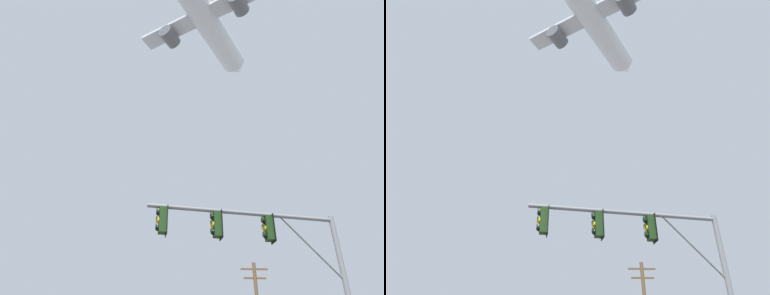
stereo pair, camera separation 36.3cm
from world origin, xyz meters
The scene contains 2 objects.
signal_pole_near centered at (2.92, 6.14, 5.29)m, with size 7.11×1.24×6.80m.
airplane centered at (3.56, 30.28, 50.72)m, with size 19.90×25.77×7.79m.
Camera 2 is at (-0.10, -6.19, 1.42)m, focal length 33.52 mm.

